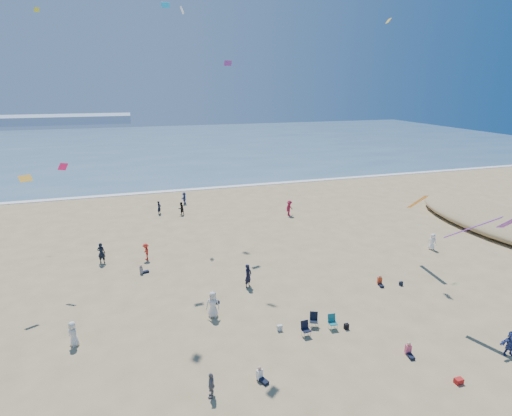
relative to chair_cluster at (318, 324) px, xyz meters
name	(u,v)px	position (x,y,z in m)	size (l,w,h in m)	color
ocean	(153,145)	(-5.56, 89.17, -0.47)	(220.00, 100.00, 0.06)	#476B84
surf_line	(172,191)	(-5.56, 39.17, -0.46)	(220.00, 1.20, 0.08)	white
standing_flyers	(247,252)	(-1.47, 11.85, 0.36)	(32.46, 45.74, 1.95)	maroon
seated_group	(274,306)	(-1.98, 3.04, -0.08)	(19.17, 16.57, 0.84)	white
chair_cluster	(318,324)	(0.00, 0.00, 0.00)	(2.64, 1.51, 1.00)	black
white_tote	(280,328)	(-2.37, 0.75, -0.30)	(0.35, 0.20, 0.40)	silver
black_backpack	(346,326)	(1.92, -0.38, -0.31)	(0.30, 0.22, 0.38)	black
cooler	(459,381)	(5.21, -6.65, -0.35)	(0.45, 0.30, 0.30)	#B31B19
navy_bag	(401,283)	(9.12, 3.66, -0.33)	(0.28, 0.18, 0.34)	black
kites_aloft	(316,101)	(2.54, 6.99, 13.82)	(36.92, 40.70, 30.64)	#DA64C4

